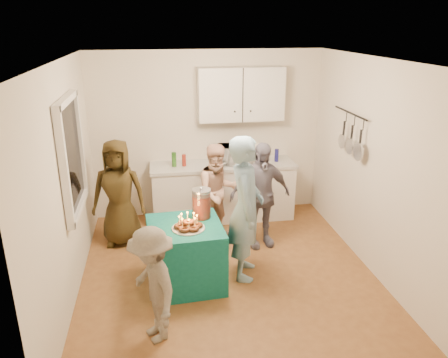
{
  "coord_description": "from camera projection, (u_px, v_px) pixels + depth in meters",
  "views": [
    {
      "loc": [
        -0.81,
        -4.65,
        2.98
      ],
      "look_at": [
        0.0,
        0.35,
        1.15
      ],
      "focal_mm": 35.0,
      "sensor_mm": 36.0,
      "label": 1
    }
  ],
  "objects": [
    {
      "name": "party_table",
      "position": [
        186.0,
        254.0,
        5.18
      ],
      "size": [
        0.9,
        0.9,
        0.76
      ],
      "primitive_type": "cube",
      "rotation": [
        0.0,
        0.0,
        0.07
      ],
      "color": "#0E635A",
      "rests_on": "floor"
    },
    {
      "name": "upper_cabinet",
      "position": [
        241.0,
        94.0,
        6.58
      ],
      "size": [
        1.3,
        0.3,
        0.8
      ],
      "primitive_type": "cube",
      "color": "white",
      "rests_on": "back_wall"
    },
    {
      "name": "woman_back_left",
      "position": [
        119.0,
        193.0,
        6.01
      ],
      "size": [
        0.8,
        0.58,
        1.51
      ],
      "primitive_type": "imported",
      "rotation": [
        0.0,
        0.0,
        -0.15
      ],
      "color": "brown",
      "rests_on": "floor"
    },
    {
      "name": "countertop",
      "position": [
        223.0,
        165.0,
        6.76
      ],
      "size": [
        2.24,
        0.62,
        0.05
      ],
      "primitive_type": "cube",
      "color": "beige",
      "rests_on": "counter"
    },
    {
      "name": "counter",
      "position": [
        223.0,
        192.0,
        6.92
      ],
      "size": [
        2.2,
        0.58,
        0.86
      ],
      "primitive_type": "cube",
      "color": "white",
      "rests_on": "floor"
    },
    {
      "name": "man_birthday",
      "position": [
        246.0,
        208.0,
        5.19
      ],
      "size": [
        0.55,
        0.72,
        1.78
      ],
      "primitive_type": "imported",
      "rotation": [
        0.0,
        0.0,
        1.36
      ],
      "color": "#83A8BE",
      "rests_on": "floor"
    },
    {
      "name": "pot_rack",
      "position": [
        347.0,
        132.0,
        5.82
      ],
      "size": [
        0.12,
        1.0,
        0.6
      ],
      "primitive_type": "cube",
      "color": "black",
      "rests_on": "right_wall"
    },
    {
      "name": "left_wall",
      "position": [
        66.0,
        186.0,
        4.74
      ],
      "size": [
        4.0,
        4.0,
        0.0
      ],
      "primitive_type": "plane",
      "color": "silver",
      "rests_on": "floor"
    },
    {
      "name": "ceiling",
      "position": [
        229.0,
        60.0,
        4.57
      ],
      "size": [
        4.0,
        4.0,
        0.0
      ],
      "primitive_type": "plane",
      "color": "white",
      "rests_on": "floor"
    },
    {
      "name": "punch_jar",
      "position": [
        201.0,
        204.0,
        5.2
      ],
      "size": [
        0.22,
        0.22,
        0.34
      ],
      "primitive_type": "cylinder",
      "color": "#AE230D",
      "rests_on": "party_table"
    },
    {
      "name": "donut_cake",
      "position": [
        188.0,
        222.0,
        4.94
      ],
      "size": [
        0.38,
        0.38,
        0.18
      ],
      "primitive_type": null,
      "color": "#381C0C",
      "rests_on": "party_table"
    },
    {
      "name": "back_wall",
      "position": [
        207.0,
        135.0,
        6.87
      ],
      "size": [
        3.6,
        3.6,
        0.0
      ],
      "primitive_type": "plane",
      "color": "silver",
      "rests_on": "floor"
    },
    {
      "name": "floor",
      "position": [
        228.0,
        275.0,
        5.45
      ],
      "size": [
        4.0,
        4.0,
        0.0
      ],
      "primitive_type": "plane",
      "color": "brown",
      "rests_on": "ground"
    },
    {
      "name": "window_night",
      "position": [
        71.0,
        156.0,
        4.94
      ],
      "size": [
        0.04,
        1.0,
        1.2
      ],
      "primitive_type": "cube",
      "color": "black",
      "rests_on": "left_wall"
    },
    {
      "name": "woman_back_right",
      "position": [
        260.0,
        195.0,
        5.96
      ],
      "size": [
        0.92,
        0.5,
        1.49
      ],
      "primitive_type": "imported",
      "rotation": [
        0.0,
        0.0,
        0.16
      ],
      "color": "black",
      "rests_on": "floor"
    },
    {
      "name": "microwave",
      "position": [
        235.0,
        154.0,
        6.73
      ],
      "size": [
        0.53,
        0.38,
        0.28
      ],
      "primitive_type": "imported",
      "rotation": [
        0.0,
        0.0,
        -0.06
      ],
      "color": "white",
      "rests_on": "countertop"
    },
    {
      "name": "woman_back_center",
      "position": [
        218.0,
        192.0,
        6.19
      ],
      "size": [
        0.78,
        0.67,
        1.4
      ],
      "primitive_type": "imported",
      "rotation": [
        0.0,
        0.0,
        0.23
      ],
      "color": "tan",
      "rests_on": "floor"
    },
    {
      "name": "child_near_left",
      "position": [
        153.0,
        285.0,
        4.18
      ],
      "size": [
        0.69,
        0.89,
        1.2
      ],
      "primitive_type": "imported",
      "rotation": [
        0.0,
        0.0,
        -1.21
      ],
      "color": "#665D51",
      "rests_on": "floor"
    },
    {
      "name": "right_wall",
      "position": [
        375.0,
        169.0,
        5.28
      ],
      "size": [
        4.0,
        4.0,
        0.0
      ],
      "primitive_type": "plane",
      "color": "silver",
      "rests_on": "floor"
    }
  ]
}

